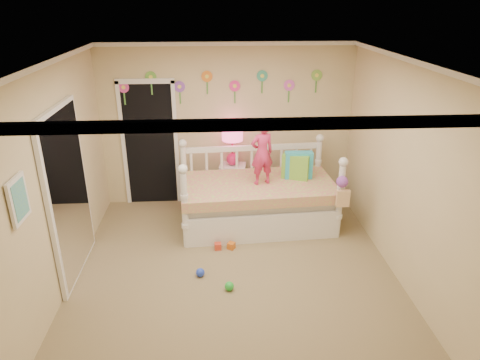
{
  "coord_description": "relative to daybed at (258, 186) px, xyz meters",
  "views": [
    {
      "loc": [
        -0.22,
        -4.49,
        3.21
      ],
      "look_at": [
        0.1,
        0.6,
        1.05
      ],
      "focal_mm": 32.45,
      "sensor_mm": 36.0,
      "label": 1
    }
  ],
  "objects": [
    {
      "name": "floor",
      "position": [
        -0.41,
        -1.36,
        -0.62
      ],
      "size": [
        4.0,
        4.5,
        0.01
      ],
      "primitive_type": "cube",
      "color": "#7F684C",
      "rests_on": "ground"
    },
    {
      "name": "ceiling",
      "position": [
        -0.41,
        -1.36,
        1.98
      ],
      "size": [
        4.0,
        4.5,
        0.01
      ],
      "primitive_type": "cube",
      "color": "white",
      "rests_on": "floor"
    },
    {
      "name": "back_wall",
      "position": [
        -0.41,
        0.89,
        0.68
      ],
      "size": [
        4.0,
        0.01,
        2.6
      ],
      "primitive_type": "cube",
      "color": "tan",
      "rests_on": "floor"
    },
    {
      "name": "left_wall",
      "position": [
        -2.41,
        -1.36,
        0.68
      ],
      "size": [
        0.01,
        4.5,
        2.6
      ],
      "primitive_type": "cube",
      "color": "tan",
      "rests_on": "floor"
    },
    {
      "name": "right_wall",
      "position": [
        1.59,
        -1.36,
        0.68
      ],
      "size": [
        0.01,
        4.5,
        2.6
      ],
      "primitive_type": "cube",
      "color": "tan",
      "rests_on": "floor"
    },
    {
      "name": "crown_molding",
      "position": [
        -0.41,
        -1.36,
        1.95
      ],
      "size": [
        4.0,
        4.5,
        0.06
      ],
      "primitive_type": null,
      "color": "white",
      "rests_on": "ceiling"
    },
    {
      "name": "daybed",
      "position": [
        0.0,
        0.0,
        0.0
      ],
      "size": [
        2.36,
        1.37,
        1.24
      ],
      "primitive_type": null,
      "rotation": [
        0.0,
        0.0,
        0.06
      ],
      "color": "white",
      "rests_on": "floor"
    },
    {
      "name": "pillow_turquoise",
      "position": [
        0.62,
        0.13,
        0.27
      ],
      "size": [
        0.41,
        0.16,
        0.41
      ],
      "primitive_type": "cube",
      "rotation": [
        0.0,
        0.0,
        -0.04
      ],
      "color": "teal",
      "rests_on": "daybed"
    },
    {
      "name": "pillow_lime",
      "position": [
        0.57,
        0.1,
        0.26
      ],
      "size": [
        0.42,
        0.29,
        0.37
      ],
      "primitive_type": "cube",
      "rotation": [
        0.0,
        0.0,
        -0.4
      ],
      "color": "#79C23B",
      "rests_on": "daybed"
    },
    {
      "name": "child",
      "position": [
        0.05,
        -0.06,
        0.54
      ],
      "size": [
        0.4,
        0.32,
        0.94
      ],
      "primitive_type": "imported",
      "rotation": [
        0.0,
        0.0,
        3.45
      ],
      "color": "#D02F62",
      "rests_on": "daybed"
    },
    {
      "name": "nightstand",
      "position": [
        -0.34,
        0.71,
        -0.27
      ],
      "size": [
        0.46,
        0.37,
        0.7
      ],
      "primitive_type": "cube",
      "rotation": [
        0.0,
        0.0,
        -0.13
      ],
      "color": "white",
      "rests_on": "floor"
    },
    {
      "name": "table_lamp",
      "position": [
        -0.34,
        0.71,
        0.56
      ],
      "size": [
        0.33,
        0.33,
        0.73
      ],
      "color": "#CF1B5C",
      "rests_on": "nightstand"
    },
    {
      "name": "closet_doorway",
      "position": [
        -1.66,
        0.87,
        0.41
      ],
      "size": [
        0.9,
        0.04,
        2.07
      ],
      "primitive_type": "cube",
      "color": "black",
      "rests_on": "back_wall"
    },
    {
      "name": "flower_decals",
      "position": [
        -0.5,
        0.88,
        1.32
      ],
      "size": [
        3.4,
        0.02,
        0.5
      ],
      "primitive_type": null,
      "color": "#B2668C",
      "rests_on": "back_wall"
    },
    {
      "name": "mirror_closet",
      "position": [
        -2.37,
        -1.06,
        0.43
      ],
      "size": [
        0.07,
        1.3,
        2.1
      ],
      "primitive_type": "cube",
      "color": "white",
      "rests_on": "left_wall"
    },
    {
      "name": "wall_picture",
      "position": [
        -2.38,
        -2.26,
        0.93
      ],
      "size": [
        0.05,
        0.34,
        0.42
      ],
      "primitive_type": "cube",
      "color": "white",
      "rests_on": "left_wall"
    },
    {
      "name": "hanging_bag",
      "position": [
        1.09,
        -0.59,
        0.13
      ],
      "size": [
        0.2,
        0.16,
        0.36
      ],
      "primitive_type": null,
      "color": "beige",
      "rests_on": "daybed"
    },
    {
      "name": "toy_scatter",
      "position": [
        -0.57,
        -1.1,
        -0.57
      ],
      "size": [
        1.17,
        1.49,
        0.11
      ],
      "primitive_type": null,
      "rotation": [
        0.0,
        0.0,
        -0.32
      ],
      "color": "#996666",
      "rests_on": "floor"
    }
  ]
}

